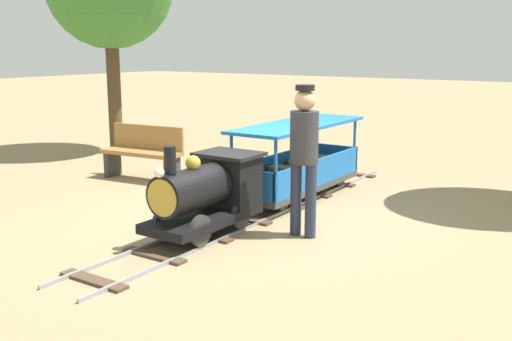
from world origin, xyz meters
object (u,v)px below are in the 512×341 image
(passenger_car, at_px, (298,167))
(park_bench, at_px, (143,152))
(locomotive, at_px, (208,191))
(conductor_person, at_px, (304,149))

(passenger_car, relative_size, park_bench, 1.76)
(locomotive, distance_m, conductor_person, 1.12)
(passenger_car, height_order, park_bench, passenger_car)
(passenger_car, bearing_deg, locomotive, 90.00)
(park_bench, bearing_deg, locomotive, 147.58)
(locomotive, height_order, passenger_car, locomotive)
(conductor_person, bearing_deg, locomotive, 31.04)
(passenger_car, height_order, conductor_person, conductor_person)
(locomotive, xyz_separation_m, passenger_car, (0.00, -1.93, -0.06))
(passenger_car, distance_m, conductor_person, 1.74)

